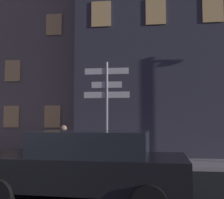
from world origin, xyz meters
TOP-DOWN VIEW (x-y plane):
  - sidewalk_kerb at (0.00, 7.07)m, footprint 40.00×2.56m
  - signpost at (1.33, 6.17)m, footprint 1.77×0.12m
  - car_near_left at (1.48, 1.69)m, footprint 4.57×2.24m
  - cyclist at (0.04, 5.02)m, footprint 1.82×0.33m
  - building_left_block at (-4.55, 14.23)m, footprint 11.78×7.81m
  - building_right_block at (5.83, 12.80)m, footprint 12.54×9.52m

SIDE VIEW (x-z plane):
  - sidewalk_kerb at x=0.00m, z-range 0.00..0.14m
  - cyclist at x=0.04m, z-range -0.06..1.55m
  - car_near_left at x=1.48m, z-range 0.06..1.59m
  - signpost at x=1.33m, z-range 0.56..4.44m
  - building_right_block at x=5.83m, z-range 0.00..17.13m
  - building_left_block at x=-4.55m, z-range 0.00..18.41m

